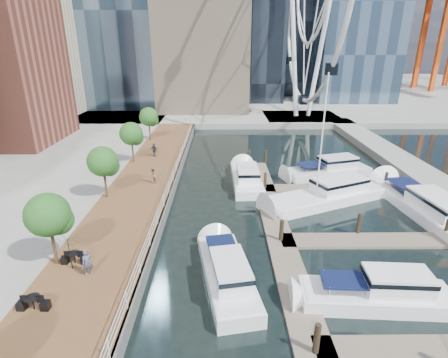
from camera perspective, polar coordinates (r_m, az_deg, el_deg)
ground at (r=19.60m, az=3.84°, el=-22.47°), size 520.00×520.00×0.00m
boardwalk at (r=32.85m, az=-13.93°, el=-2.97°), size 6.00×60.00×1.00m
seawall at (r=32.28m, az=-8.74°, el=-3.00°), size 0.25×60.00×1.00m
land_far at (r=116.93m, az=0.23°, el=14.53°), size 200.00×114.00×1.00m
breakwater at (r=42.33m, az=29.85°, el=0.21°), size 4.00×60.00×1.00m
pier at (r=69.17m, az=12.56°, el=9.61°), size 14.00×12.00×1.00m
railing at (r=31.90m, az=-9.02°, el=-1.32°), size 0.10×60.00×1.05m
floating_docks at (r=28.96m, az=18.46°, el=-6.85°), size 16.00×34.00×2.60m
street_trees at (r=31.32m, az=-19.21°, el=2.70°), size 2.60×42.60×4.60m
cafe_tables at (r=19.42m, az=-30.39°, el=-20.97°), size 2.50×13.70×0.74m
yacht_foreground at (r=22.28m, az=23.34°, el=-18.23°), size 9.14×2.97×2.15m
pedestrian_near at (r=21.99m, az=-21.39°, el=-12.65°), size 0.71×0.67×1.64m
pedestrian_mid at (r=34.28m, az=-11.54°, el=0.54°), size 0.60×0.76×1.54m
pedestrian_far at (r=42.69m, az=-11.31°, el=4.69°), size 1.05×0.80×1.65m
moored_yachts at (r=32.33m, az=17.15°, el=-4.68°), size 21.58×37.10×11.50m
cafe_seating at (r=17.81m, az=-31.59°, el=-22.57°), size 3.85×14.00×2.16m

